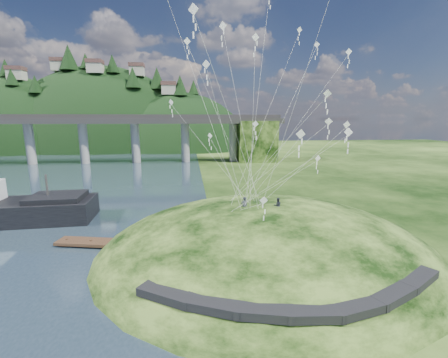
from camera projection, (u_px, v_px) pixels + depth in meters
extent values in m
plane|color=black|center=(190.00, 264.00, 28.58)|extent=(320.00, 320.00, 0.00)
ellipsoid|color=black|center=(266.00, 264.00, 31.73)|extent=(36.00, 32.00, 13.00)
cube|color=black|center=(167.00, 293.00, 20.22)|extent=(4.32, 3.62, 0.71)
cube|color=black|center=(213.00, 304.00, 18.95)|extent=(4.10, 2.97, 0.61)
cube|color=black|center=(263.00, 311.00, 18.31)|extent=(3.85, 2.37, 0.62)
cube|color=black|center=(313.00, 312.00, 18.22)|extent=(3.62, 1.83, 0.66)
cube|color=black|center=(358.00, 307.00, 18.76)|extent=(3.82, 2.27, 0.68)
cube|color=black|center=(392.00, 293.00, 20.00)|extent=(4.11, 2.97, 0.71)
cube|color=black|center=(416.00, 278.00, 21.85)|extent=(4.26, 3.43, 0.66)
cube|color=#2D2B2B|center=(18.00, 121.00, 88.53)|extent=(160.00, 9.00, 1.60)
cube|color=#2D2B2B|center=(17.00, 116.00, 88.25)|extent=(160.00, 0.40, 1.20)
cube|color=#2D2B2B|center=(25.00, 116.00, 92.44)|extent=(160.00, 0.40, 1.20)
cylinder|color=gray|center=(30.00, 143.00, 90.09)|extent=(2.60, 2.60, 13.00)
cylinder|color=gray|center=(84.00, 143.00, 91.85)|extent=(2.60, 2.60, 13.00)
cylinder|color=gray|center=(135.00, 142.00, 93.60)|extent=(2.60, 2.60, 13.00)
cylinder|color=gray|center=(185.00, 142.00, 95.36)|extent=(2.60, 2.60, 13.00)
cylinder|color=gray|center=(233.00, 141.00, 97.12)|extent=(2.60, 2.60, 13.00)
cube|color=black|center=(256.00, 141.00, 97.97)|extent=(12.00, 11.00, 13.00)
ellipsoid|color=black|center=(19.00, 167.00, 138.18)|extent=(84.00, 60.00, 80.00)
ellipsoid|color=black|center=(108.00, 159.00, 147.94)|extent=(96.00, 68.00, 88.00)
ellipsoid|color=black|center=(179.00, 169.00, 144.90)|extent=(76.00, 56.00, 72.00)
cone|color=black|center=(5.00, 68.00, 125.13)|extent=(5.61, 5.61, 7.39)
cone|color=black|center=(11.00, 77.00, 119.05)|extent=(5.08, 5.08, 6.69)
cone|color=black|center=(35.00, 84.00, 119.73)|extent=(5.29, 5.29, 6.96)
cone|color=black|center=(68.00, 57.00, 126.83)|extent=(8.01, 8.01, 10.54)
cone|color=black|center=(86.00, 61.00, 127.35)|extent=(4.97, 4.97, 6.54)
cone|color=black|center=(112.00, 64.00, 126.91)|extent=(5.83, 5.83, 7.67)
cone|color=black|center=(133.00, 77.00, 124.30)|extent=(6.47, 6.47, 8.51)
cone|color=black|center=(157.00, 78.00, 131.94)|extent=(7.13, 7.13, 9.38)
cone|color=black|center=(180.00, 85.00, 128.92)|extent=(6.56, 6.56, 8.63)
cone|color=black|center=(194.00, 87.00, 135.08)|extent=(4.88, 4.88, 6.42)
cube|color=beige|center=(17.00, 75.00, 123.56)|extent=(6.00, 5.00, 4.00)
cube|color=brown|center=(16.00, 69.00, 123.03)|extent=(6.40, 5.40, 1.60)
cube|color=beige|center=(60.00, 67.00, 130.18)|extent=(6.00, 5.00, 4.00)
cube|color=brown|center=(59.00, 60.00, 129.64)|extent=(6.40, 5.40, 1.60)
cube|color=beige|center=(95.00, 68.00, 124.65)|extent=(6.00, 5.00, 4.00)
cube|color=brown|center=(95.00, 62.00, 124.12)|extent=(6.40, 5.40, 1.60)
cube|color=beige|center=(137.00, 72.00, 132.32)|extent=(6.00, 5.00, 4.00)
cube|color=brown|center=(137.00, 65.00, 131.79)|extent=(6.40, 5.40, 1.60)
cube|color=beige|center=(169.00, 90.00, 129.70)|extent=(6.00, 5.00, 4.00)
cube|color=brown|center=(169.00, 84.00, 129.17)|extent=(6.40, 5.40, 1.60)
cube|color=black|center=(57.00, 197.00, 40.41)|extent=(6.97, 5.91, 0.67)
cylinder|color=#2D2B2B|center=(47.00, 187.00, 39.95)|extent=(0.27, 0.27, 3.36)
cube|color=#3B2518|center=(115.00, 243.00, 32.39)|extent=(13.04, 4.72, 0.32)
cylinder|color=#3B2518|center=(67.00, 243.00, 32.96)|extent=(0.28, 0.28, 0.92)
cylinder|color=#3B2518|center=(91.00, 244.00, 32.70)|extent=(0.28, 0.28, 0.92)
cylinder|color=#3B2518|center=(115.00, 245.00, 32.43)|extent=(0.28, 0.28, 0.92)
cylinder|color=#3B2518|center=(140.00, 246.00, 32.16)|extent=(0.28, 0.28, 0.92)
cylinder|color=#3B2518|center=(165.00, 247.00, 31.90)|extent=(0.28, 0.28, 0.92)
imported|color=#262933|center=(244.00, 197.00, 30.08)|extent=(0.80, 0.63, 1.95)
imported|color=#262933|center=(278.00, 198.00, 30.17)|extent=(0.81, 0.64, 1.62)
cube|color=white|center=(255.00, 124.00, 31.01)|extent=(0.68, 0.18, 0.67)
cube|color=white|center=(255.00, 129.00, 31.10)|extent=(0.09, 0.04, 0.39)
cube|color=white|center=(255.00, 133.00, 31.20)|extent=(0.09, 0.04, 0.39)
cube|color=white|center=(255.00, 138.00, 31.29)|extent=(0.09, 0.04, 0.39)
cube|color=white|center=(223.00, 26.00, 31.36)|extent=(0.74, 0.51, 0.85)
cube|color=white|center=(223.00, 32.00, 31.48)|extent=(0.11, 0.06, 0.50)
cube|color=white|center=(223.00, 38.00, 31.60)|extent=(0.11, 0.06, 0.50)
cube|color=white|center=(223.00, 44.00, 31.72)|extent=(0.11, 0.06, 0.50)
cube|color=white|center=(193.00, 9.00, 21.59)|extent=(0.74, 0.45, 0.83)
cube|color=white|center=(194.00, 18.00, 21.71)|extent=(0.11, 0.05, 0.48)
cube|color=white|center=(194.00, 27.00, 21.82)|extent=(0.11, 0.05, 0.48)
cube|color=white|center=(194.00, 36.00, 21.94)|extent=(0.11, 0.05, 0.48)
cube|color=white|center=(171.00, 102.00, 35.14)|extent=(0.55, 0.52, 0.70)
cube|color=white|center=(171.00, 107.00, 35.24)|extent=(0.09, 0.06, 0.42)
cube|color=white|center=(171.00, 111.00, 35.34)|extent=(0.09, 0.06, 0.42)
cube|color=white|center=(171.00, 116.00, 35.44)|extent=(0.09, 0.06, 0.42)
cube|color=white|center=(206.00, 64.00, 29.94)|extent=(0.78, 0.43, 0.84)
cube|color=white|center=(206.00, 71.00, 30.06)|extent=(0.11, 0.05, 0.49)
cube|color=white|center=(206.00, 77.00, 30.18)|extent=(0.11, 0.05, 0.49)
cube|color=white|center=(206.00, 83.00, 30.29)|extent=(0.11, 0.05, 0.49)
cube|color=white|center=(264.00, 200.00, 24.69)|extent=(0.71, 0.22, 0.70)
cube|color=white|center=(264.00, 206.00, 24.79)|extent=(0.09, 0.05, 0.41)
cube|color=white|center=(263.00, 212.00, 24.89)|extent=(0.09, 0.05, 0.41)
cube|color=white|center=(263.00, 218.00, 24.99)|extent=(0.09, 0.05, 0.41)
cube|color=white|center=(300.00, 30.00, 36.11)|extent=(0.69, 0.20, 0.68)
cube|color=white|center=(299.00, 34.00, 36.21)|extent=(0.09, 0.06, 0.40)
cube|color=white|center=(299.00, 39.00, 36.30)|extent=(0.09, 0.06, 0.40)
cube|color=white|center=(299.00, 43.00, 36.40)|extent=(0.09, 0.06, 0.40)
cube|color=white|center=(349.00, 52.00, 32.77)|extent=(0.47, 0.59, 0.70)
cube|color=white|center=(348.00, 57.00, 32.87)|extent=(0.08, 0.07, 0.42)
cube|color=white|center=(348.00, 62.00, 32.97)|extent=(0.08, 0.07, 0.42)
cube|color=white|center=(348.00, 66.00, 33.07)|extent=(0.08, 0.07, 0.42)
cube|color=white|center=(329.00, 121.00, 35.66)|extent=(0.82, 0.41, 0.88)
cube|color=white|center=(328.00, 127.00, 35.79)|extent=(0.12, 0.05, 0.51)
cube|color=white|center=(328.00, 132.00, 35.91)|extent=(0.12, 0.05, 0.51)
cube|color=white|center=(328.00, 137.00, 36.03)|extent=(0.12, 0.05, 0.51)
cube|color=white|center=(347.00, 125.00, 28.02)|extent=(0.70, 0.21, 0.69)
cube|color=white|center=(346.00, 130.00, 28.12)|extent=(0.09, 0.05, 0.41)
cube|color=white|center=(346.00, 135.00, 28.22)|extent=(0.09, 0.05, 0.41)
cube|color=white|center=(346.00, 141.00, 28.32)|extent=(0.09, 0.05, 0.41)
cube|color=white|center=(301.00, 134.00, 25.31)|extent=(0.83, 0.23, 0.82)
cube|color=white|center=(300.00, 141.00, 25.43)|extent=(0.11, 0.05, 0.48)
cube|color=white|center=(300.00, 148.00, 25.54)|extent=(0.11, 0.05, 0.48)
cube|color=white|center=(300.00, 155.00, 25.66)|extent=(0.11, 0.05, 0.48)
cube|color=white|center=(255.00, 37.00, 27.67)|extent=(0.73, 0.15, 0.72)
cube|color=white|center=(255.00, 43.00, 27.77)|extent=(0.10, 0.04, 0.42)
cube|color=white|center=(255.00, 49.00, 27.87)|extent=(0.10, 0.04, 0.42)
cube|color=white|center=(255.00, 55.00, 27.98)|extent=(0.10, 0.04, 0.42)
cube|color=white|center=(327.00, 94.00, 27.22)|extent=(0.75, 0.28, 0.74)
cube|color=white|center=(327.00, 100.00, 27.32)|extent=(0.10, 0.03, 0.44)
cube|color=white|center=(327.00, 106.00, 27.43)|extent=(0.10, 0.03, 0.44)
cube|color=white|center=(326.00, 112.00, 27.54)|extent=(0.10, 0.03, 0.44)
cube|color=white|center=(348.00, 132.00, 29.42)|extent=(0.56, 0.75, 0.87)
cube|color=white|center=(348.00, 139.00, 29.54)|extent=(0.10, 0.09, 0.52)
cube|color=white|center=(347.00, 145.00, 29.67)|extent=(0.10, 0.09, 0.52)
cube|color=white|center=(347.00, 151.00, 29.79)|extent=(0.10, 0.09, 0.52)
cube|color=white|center=(318.00, 158.00, 35.17)|extent=(0.75, 0.26, 0.77)
cube|color=white|center=(318.00, 163.00, 35.28)|extent=(0.10, 0.07, 0.45)
cube|color=white|center=(317.00, 168.00, 35.38)|extent=(0.10, 0.07, 0.45)
cube|color=white|center=(317.00, 172.00, 35.49)|extent=(0.10, 0.07, 0.45)
cube|color=white|center=(187.00, 41.00, 31.61)|extent=(0.75, 0.16, 0.75)
cube|color=white|center=(187.00, 47.00, 31.72)|extent=(0.10, 0.05, 0.43)
cube|color=white|center=(187.00, 52.00, 31.82)|extent=(0.10, 0.05, 0.43)
cube|color=white|center=(187.00, 57.00, 31.93)|extent=(0.10, 0.05, 0.43)
cube|color=white|center=(317.00, 45.00, 33.90)|extent=(0.48, 0.54, 0.68)
cube|color=white|center=(317.00, 49.00, 33.99)|extent=(0.08, 0.07, 0.40)
cube|color=white|center=(316.00, 54.00, 34.09)|extent=(0.08, 0.07, 0.40)
cube|color=white|center=(316.00, 58.00, 34.19)|extent=(0.08, 0.07, 0.40)
cube|color=white|center=(210.00, 136.00, 34.79)|extent=(0.50, 0.52, 0.66)
cube|color=white|center=(210.00, 140.00, 34.88)|extent=(0.09, 0.06, 0.40)
cube|color=white|center=(210.00, 144.00, 34.98)|extent=(0.09, 0.06, 0.40)
cube|color=white|center=(210.00, 148.00, 35.07)|extent=(0.09, 0.06, 0.40)
cube|color=white|center=(269.00, 2.00, 31.66)|extent=(0.09, 0.05, 0.40)
cube|color=white|center=(269.00, 7.00, 31.75)|extent=(0.09, 0.05, 0.40)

